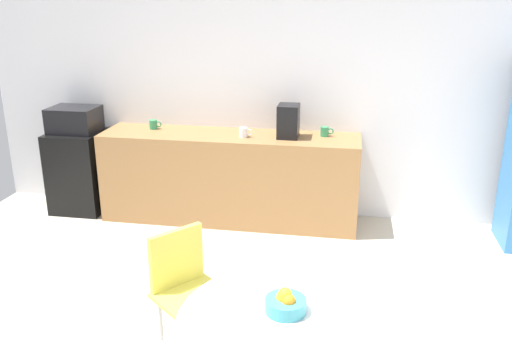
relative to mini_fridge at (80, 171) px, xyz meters
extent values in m
cube|color=silver|center=(1.99, 0.35, 0.87)|extent=(6.00, 0.10, 2.60)
cube|color=#9E7042|center=(1.64, 0.00, 0.02)|extent=(2.57, 0.60, 0.90)
cube|color=black|center=(0.00, 0.00, 0.00)|extent=(0.54, 0.54, 0.86)
cube|color=black|center=(0.00, 0.00, 0.56)|extent=(0.48, 0.38, 0.26)
cylinder|color=white|center=(2.60, -2.80, 0.30)|extent=(1.17, 1.17, 0.03)
cylinder|color=silver|center=(2.13, -2.20, -0.22)|extent=(0.02, 0.02, 0.42)
cylinder|color=silver|center=(1.88, -2.00, -0.22)|extent=(0.02, 0.02, 0.42)
cylinder|color=silver|center=(1.68, -2.24, -0.22)|extent=(0.02, 0.02, 0.42)
cube|color=#D8CC4C|center=(1.90, -2.22, 0.01)|extent=(0.59, 0.59, 0.03)
cube|color=#D8CC4C|center=(1.76, -2.10, 0.21)|extent=(0.27, 0.31, 0.38)
cylinder|color=teal|center=(2.53, -2.74, 0.35)|extent=(0.21, 0.21, 0.07)
sphere|color=#66B233|center=(2.53, -2.74, 0.39)|extent=(0.07, 0.07, 0.07)
sphere|color=yellow|center=(2.52, -2.73, 0.39)|extent=(0.07, 0.07, 0.07)
sphere|color=orange|center=(2.55, -2.76, 0.39)|extent=(0.07, 0.07, 0.07)
sphere|color=orange|center=(2.53, -2.74, 0.39)|extent=(0.07, 0.07, 0.07)
sphere|color=yellow|center=(2.53, -2.73, 0.41)|extent=(0.07, 0.07, 0.07)
cylinder|color=#338C59|center=(0.82, 0.09, 0.52)|extent=(0.08, 0.08, 0.09)
torus|color=#338C59|center=(0.88, 0.09, 0.52)|extent=(0.06, 0.01, 0.06)
cylinder|color=white|center=(1.79, -0.07, 0.52)|extent=(0.08, 0.08, 0.09)
torus|color=white|center=(1.85, -0.07, 0.52)|extent=(0.06, 0.01, 0.06)
cylinder|color=#338C59|center=(2.57, 0.10, 0.52)|extent=(0.08, 0.08, 0.09)
torus|color=#338C59|center=(2.63, 0.10, 0.52)|extent=(0.06, 0.01, 0.06)
cube|color=black|center=(2.22, 0.00, 0.63)|extent=(0.20, 0.24, 0.32)
camera|label=1|loc=(2.78, -5.02, 1.82)|focal=37.69mm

